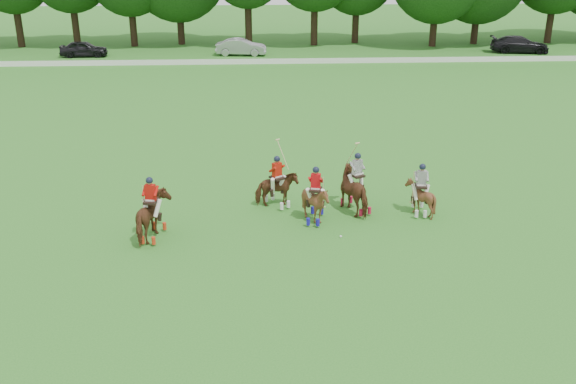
{
  "coord_description": "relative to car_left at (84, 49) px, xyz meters",
  "views": [
    {
      "loc": [
        0.36,
        -18.23,
        10.37
      ],
      "look_at": [
        1.57,
        4.2,
        1.4
      ],
      "focal_mm": 40.0,
      "sensor_mm": 36.0,
      "label": 1
    }
  ],
  "objects": [
    {
      "name": "car_left",
      "position": [
        0.0,
        0.0,
        0.0
      ],
      "size": [
        4.31,
        1.83,
        1.45
      ],
      "primitive_type": "imported",
      "rotation": [
        0.0,
        0.0,
        1.6
      ],
      "color": "black",
      "rests_on": "ground"
    },
    {
      "name": "car_right",
      "position": [
        41.05,
        0.0,
        0.05
      ],
      "size": [
        5.67,
        3.08,
        1.56
      ],
      "primitive_type": "imported",
      "rotation": [
        0.0,
        0.0,
        1.4
      ],
      "color": "black",
      "rests_on": "ground"
    },
    {
      "name": "car_mid",
      "position": [
        14.5,
        0.0,
        0.04
      ],
      "size": [
        4.79,
        2.06,
        1.53
      ],
      "primitive_type": "imported",
      "rotation": [
        0.0,
        0.0,
        1.48
      ],
      "color": "#9E9EA3",
      "rests_on": "ground"
    },
    {
      "name": "polo_stripe_a",
      "position": [
        19.63,
        -37.01,
        0.18
      ],
      "size": [
        1.79,
        2.31,
        3.01
      ],
      "color": "#492A13",
      "rests_on": "ground"
    },
    {
      "name": "polo_ball",
      "position": [
        18.71,
        -39.45,
        -0.68
      ],
      "size": [
        0.09,
        0.09,
        0.09
      ],
      "primitive_type": "sphere",
      "color": "white",
      "rests_on": "ground"
    },
    {
      "name": "polo_red_c",
      "position": [
        17.9,
        -37.95,
        0.08
      ],
      "size": [
        1.54,
        1.66,
        2.26
      ],
      "color": "#492A13",
      "rests_on": "ground"
    },
    {
      "name": "polo_stripe_b",
      "position": [
        22.13,
        -37.44,
        0.02
      ],
      "size": [
        1.26,
        1.38,
        2.12
      ],
      "color": "#492A13",
      "rests_on": "ground"
    },
    {
      "name": "polo_red_b",
      "position": [
        16.48,
        -36.35,
        0.04
      ],
      "size": [
        1.89,
        1.83,
        2.72
      ],
      "color": "#492A13",
      "rests_on": "ground"
    },
    {
      "name": "ground",
      "position": [
        15.24,
        -42.5,
        -0.73
      ],
      "size": [
        180.0,
        180.0,
        0.0
      ],
      "primitive_type": "plane",
      "color": "#276C1F",
      "rests_on": "ground"
    },
    {
      "name": "polo_red_a",
      "position": [
        11.82,
        -39.14,
        0.15
      ],
      "size": [
        1.31,
        2.16,
        2.4
      ],
      "color": "#492A13",
      "rests_on": "ground"
    },
    {
      "name": "boundary_rail",
      "position": [
        15.24,
        -4.5,
        -0.51
      ],
      "size": [
        120.0,
        0.1,
        0.44
      ],
      "primitive_type": "cube",
      "color": "white",
      "rests_on": "ground"
    }
  ]
}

